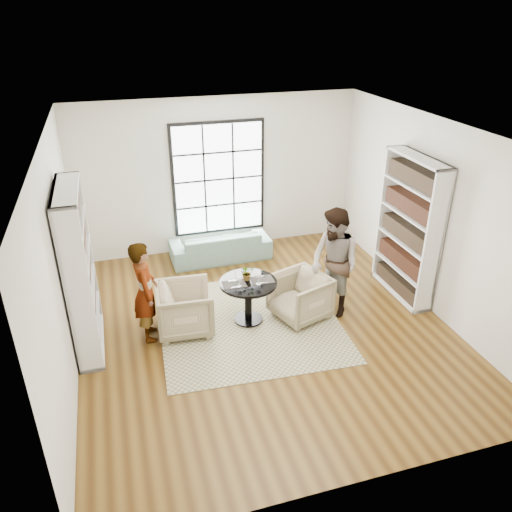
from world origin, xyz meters
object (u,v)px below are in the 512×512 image
object	(u,v)px
sofa	(220,245)
armchair_right	(300,297)
person_left	(145,291)
person_right	(334,263)
armchair_left	(185,309)
wine_glass_right	(258,276)
pedestal_table	(248,293)
wine_glass_left	(239,279)
flower_centerpiece	(247,273)

from	to	relation	value
sofa	armchair_right	size ratio (longest dim) A/B	2.38
armchair_right	person_left	world-z (taller)	person_left
armchair_right	person_right	bearing A→B (deg)	71.34
armchair_left	wine_glass_right	world-z (taller)	wine_glass_right
pedestal_table	wine_glass_left	size ratio (longest dim) A/B	5.11
flower_centerpiece	wine_glass_left	bearing A→B (deg)	-134.56
sofa	wine_glass_left	size ratio (longest dim) A/B	11.11
wine_glass_left	armchair_left	bearing A→B (deg)	170.80
sofa	person_right	size ratio (longest dim) A/B	1.09
pedestal_table	wine_glass_right	world-z (taller)	wine_glass_right
armchair_right	wine_glass_left	bearing A→B (deg)	-109.67
armchair_right	person_right	distance (m)	0.75
person_left	wine_glass_left	world-z (taller)	person_left
person_left	sofa	bearing A→B (deg)	-35.64
wine_glass_right	person_left	bearing A→B (deg)	174.76
armchair_left	flower_centerpiece	size ratio (longest dim) A/B	3.54
wine_glass_right	person_right	bearing A→B (deg)	0.11
armchair_right	flower_centerpiece	distance (m)	0.95
flower_centerpiece	armchair_left	bearing A→B (deg)	-177.78
armchair_left	person_right	world-z (taller)	person_right
sofa	pedestal_table	bearing A→B (deg)	87.10
sofa	person_left	distance (m)	2.77
pedestal_table	sofa	xyz separation A→B (m)	(0.07, 2.24, -0.23)
sofa	wine_glass_right	bearing A→B (deg)	90.29
person_left	wine_glass_left	bearing A→B (deg)	-95.29
pedestal_table	person_left	size ratio (longest dim) A/B	0.57
flower_centerpiece	sofa	bearing A→B (deg)	88.31
armchair_right	person_left	size ratio (longest dim) A/B	0.52
person_left	flower_centerpiece	bearing A→B (deg)	-88.35
pedestal_table	wine_glass_right	size ratio (longest dim) A/B	4.32
pedestal_table	person_right	bearing A→B (deg)	-4.90
sofa	person_right	distance (m)	2.76
wine_glass_right	flower_centerpiece	xyz separation A→B (m)	(-0.12, 0.19, -0.03)
armchair_left	wine_glass_left	xyz separation A→B (m)	(0.82, -0.13, 0.45)
wine_glass_right	armchair_left	bearing A→B (deg)	172.19
armchair_left	person_left	bearing A→B (deg)	94.11
person_right	wine_glass_right	world-z (taller)	person_right
armchair_left	wine_glass_left	world-z (taller)	wine_glass_left
person_left	wine_glass_left	xyz separation A→B (m)	(1.37, -0.13, 0.05)
person_left	flower_centerpiece	size ratio (longest dim) A/B	6.61
pedestal_table	flower_centerpiece	bearing A→B (deg)	86.73
sofa	wine_glass_right	world-z (taller)	wine_glass_right
pedestal_table	person_right	xyz separation A→B (m)	(1.36, -0.12, 0.37)
person_left	armchair_right	bearing A→B (deg)	-93.42
sofa	person_right	bearing A→B (deg)	117.60
pedestal_table	person_left	distance (m)	1.55
armchair_right	flower_centerpiece	bearing A→B (deg)	-121.71
person_left	wine_glass_right	bearing A→B (deg)	-95.01
person_right	flower_centerpiece	xyz separation A→B (m)	(-1.36, 0.19, -0.06)
pedestal_table	armchair_left	size ratio (longest dim) A/B	1.06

